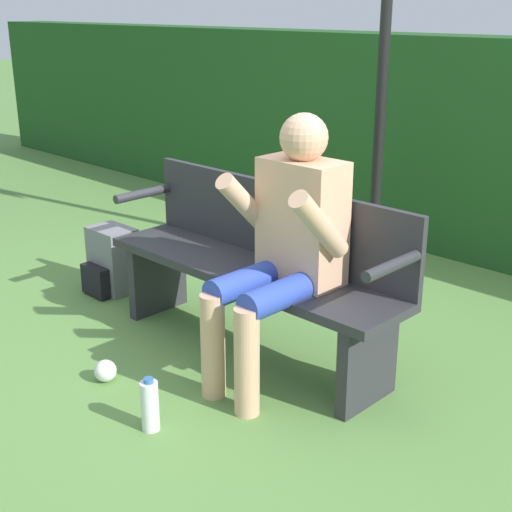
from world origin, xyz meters
The scene contains 8 objects.
ground_plane centered at (0.00, 0.00, 0.00)m, with size 40.00×40.00×0.00m, color #5B8942.
hedge_back centered at (0.00, 2.19, 0.74)m, with size 12.00×0.45×1.49m.
park_bench centered at (0.00, 0.06, 0.46)m, with size 1.71×0.42×0.85m.
person_seated centered at (0.31, -0.07, 0.69)m, with size 0.52×0.63×1.24m.
backpack centered at (-1.18, -0.01, 0.19)m, with size 0.28×0.27×0.41m.
water_bottle centered at (0.21, -0.80, 0.11)m, with size 0.08×0.08×0.24m.
signpost centered at (-0.27, 1.45, 1.56)m, with size 0.37×0.09×2.80m.
litter_crumple centered at (-0.27, -0.69, 0.05)m, with size 0.11×0.11×0.11m.
Camera 1 is at (2.33, -2.33, 1.69)m, focal length 50.00 mm.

